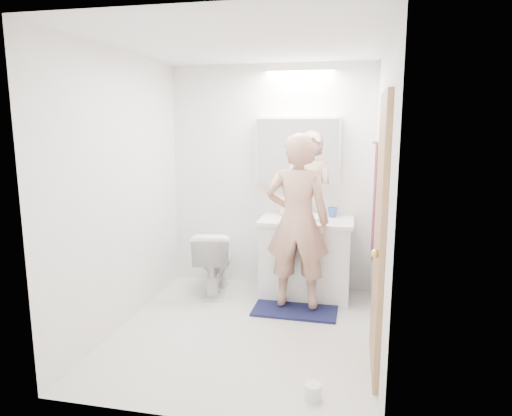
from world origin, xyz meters
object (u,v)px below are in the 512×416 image
(medicine_cabinet, at_px, (298,151))
(toothbrush_cup, at_px, (333,212))
(soap_bottle_a, at_px, (284,204))
(toilet, at_px, (214,261))
(soap_bottle_b, at_px, (293,206))
(vanity_cabinet, at_px, (306,259))
(person, at_px, (297,221))
(toilet_paper_roll, at_px, (313,391))

(medicine_cabinet, height_order, toothbrush_cup, medicine_cabinet)
(soap_bottle_a, bearing_deg, medicine_cabinet, 24.04)
(toilet, xyz_separation_m, soap_bottle_b, (0.79, 0.30, 0.57))
(soap_bottle_b, bearing_deg, soap_bottle_a, -162.46)
(toilet, bearing_deg, vanity_cabinet, 177.06)
(vanity_cabinet, relative_size, soap_bottle_a, 3.73)
(medicine_cabinet, relative_size, soap_bottle_a, 3.64)
(medicine_cabinet, bearing_deg, toothbrush_cup, -7.49)
(medicine_cabinet, distance_m, person, 0.87)
(soap_bottle_a, xyz_separation_m, toilet_paper_roll, (0.51, -1.99, -0.89))
(toilet, bearing_deg, soap_bottle_b, -169.39)
(soap_bottle_b, distance_m, toothbrush_cup, 0.42)
(vanity_cabinet, bearing_deg, medicine_cabinet, 121.17)
(toilet, relative_size, soap_bottle_b, 3.74)
(person, relative_size, soap_bottle_b, 9.01)
(medicine_cabinet, relative_size, toilet_paper_roll, 8.00)
(person, height_order, soap_bottle_b, person)
(medicine_cabinet, relative_size, toilet, 1.28)
(toilet, xyz_separation_m, soap_bottle_a, (0.70, 0.27, 0.60))
(soap_bottle_b, height_order, toilet_paper_roll, soap_bottle_b)
(medicine_cabinet, xyz_separation_m, soap_bottle_a, (-0.13, -0.06, -0.56))
(toilet, relative_size, toothbrush_cup, 6.38)
(toilet, bearing_deg, toothbrush_cup, -177.00)
(medicine_cabinet, xyz_separation_m, person, (0.08, -0.60, -0.62))
(medicine_cabinet, xyz_separation_m, toothbrush_cup, (0.38, -0.05, -0.63))
(medicine_cabinet, distance_m, toilet, 1.46)
(soap_bottle_a, height_order, toothbrush_cup, soap_bottle_a)
(vanity_cabinet, height_order, soap_bottle_b, soap_bottle_b)
(toilet, height_order, soap_bottle_b, soap_bottle_b)
(person, bearing_deg, toilet, -15.92)
(soap_bottle_b, relative_size, toilet_paper_roll, 1.67)
(person, xyz_separation_m, soap_bottle_a, (-0.21, 0.54, 0.07))
(vanity_cabinet, bearing_deg, soap_bottle_a, 150.17)
(toilet, distance_m, toothbrush_cup, 1.35)
(medicine_cabinet, bearing_deg, vanity_cabinet, -58.83)
(medicine_cabinet, relative_size, toothbrush_cup, 8.17)
(toilet, height_order, toothbrush_cup, toothbrush_cup)
(person, bearing_deg, medicine_cabinet, -81.59)
(toilet, height_order, soap_bottle_a, soap_bottle_a)
(vanity_cabinet, xyz_separation_m, medicine_cabinet, (-0.13, 0.21, 1.11))
(toilet_paper_roll, bearing_deg, soap_bottle_b, 101.60)
(toothbrush_cup, bearing_deg, medicine_cabinet, 172.51)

